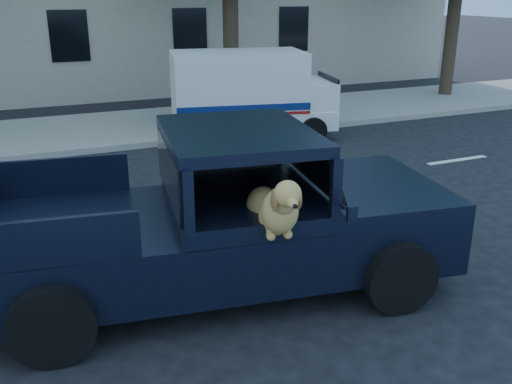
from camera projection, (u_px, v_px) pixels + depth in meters
ground at (134, 311)px, 6.81m from camera, size 120.00×120.00×0.00m
far_sidewalk at (57, 134)px, 14.72m from camera, size 60.00×4.00×0.15m
lane_stripes at (202, 197)px, 10.49m from camera, size 21.60×0.14×0.01m
pickup_truck at (211, 238)px, 7.10m from camera, size 6.01×3.35×2.06m
mail_truck at (249, 101)px, 14.35m from camera, size 4.26×2.69×2.18m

